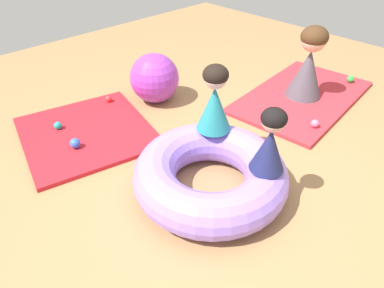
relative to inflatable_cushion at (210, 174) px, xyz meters
name	(u,v)px	position (x,y,z in m)	size (l,w,h in m)	color
ground_plane	(219,181)	(0.13, 0.02, -0.16)	(8.00, 8.00, 0.00)	#9E7549
gym_mat_front	(87,132)	(-0.29, 1.37, -0.14)	(1.15, 1.21, 0.04)	red
gym_mat_far_left	(302,97)	(1.85, 0.30, -0.14)	(1.72, 1.00, 0.04)	red
inflatable_cushion	(210,174)	(0.00, 0.00, 0.00)	(1.18, 1.18, 0.33)	#9975EA
child_in_navy	(270,141)	(0.19, -0.35, 0.40)	(0.32, 0.32, 0.48)	navy
child_in_teal	(215,99)	(0.30, 0.26, 0.43)	(0.32, 0.32, 0.55)	teal
adult_seated	(309,64)	(1.85, 0.30, 0.26)	(0.46, 0.46, 0.78)	#4C4751
play_ball_pink	(315,124)	(1.35, -0.13, -0.08)	(0.08, 0.08, 0.08)	pink
play_ball_teal	(58,126)	(-0.46, 1.59, -0.09)	(0.07, 0.07, 0.07)	teal
play_ball_blue	(75,143)	(-0.49, 1.19, -0.08)	(0.09, 0.09, 0.09)	blue
play_ball_red	(109,99)	(0.19, 1.70, -0.09)	(0.07, 0.07, 0.07)	red
play_ball_green	(351,79)	(2.55, 0.07, -0.08)	(0.08, 0.08, 0.08)	green
exercise_ball_large	(155,78)	(0.63, 1.43, 0.11)	(0.54, 0.54, 0.54)	purple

